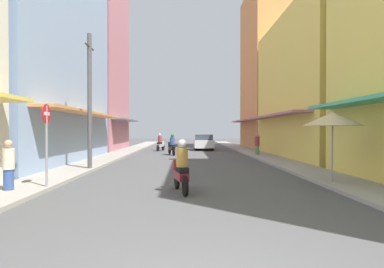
{
  "coord_description": "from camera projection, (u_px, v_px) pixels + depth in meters",
  "views": [
    {
      "loc": [
        -0.18,
        -3.32,
        1.84
      ],
      "look_at": [
        0.22,
        16.65,
        1.62
      ],
      "focal_mm": 30.92,
      "sensor_mm": 36.0,
      "label": 1
    }
  ],
  "objects": [
    {
      "name": "ground_plane",
      "position": [
        188.0,
        157.0,
        23.1
      ],
      "size": [
        104.56,
        104.56,
        0.0
      ],
      "primitive_type": "plane",
      "color": "#4C4C4F"
    },
    {
      "name": "building_right_mid",
      "position": [
        324.0,
        87.0,
        22.11
      ],
      "size": [
        7.05,
        13.11,
        9.45
      ],
      "color": "#EFD159",
      "rests_on": "ground"
    },
    {
      "name": "motorbike_black",
      "position": [
        172.0,
        146.0,
        24.59
      ],
      "size": [
        0.71,
        1.76,
        1.58
      ],
      "color": "black",
      "rests_on": "ground"
    },
    {
      "name": "pedestrian_crossing",
      "position": [
        9.0,
        167.0,
        9.52
      ],
      "size": [
        0.34,
        0.34,
        1.57
      ],
      "color": "#334C8C",
      "rests_on": "ground"
    },
    {
      "name": "sidewalk_left",
      "position": [
        113.0,
        156.0,
        23.0
      ],
      "size": [
        1.85,
        55.53,
        0.12
      ],
      "primitive_type": "cube",
      "color": "#9E9991",
      "rests_on": "ground"
    },
    {
      "name": "utility_pole",
      "position": [
        90.0,
        101.0,
        15.01
      ],
      "size": [
        0.2,
        1.2,
        6.24
      ],
      "color": "#4C4C4F",
      "rests_on": "ground"
    },
    {
      "name": "pedestrian_foreground",
      "position": [
        257.0,
        145.0,
        23.18
      ],
      "size": [
        0.34,
        0.34,
        1.66
      ],
      "color": "#598C59",
      "rests_on": "ground"
    },
    {
      "name": "parked_car",
      "position": [
        203.0,
        142.0,
        31.09
      ],
      "size": [
        1.77,
        4.1,
        1.45
      ],
      "color": "silver",
      "rests_on": "ground"
    },
    {
      "name": "motorbike_maroon",
      "position": [
        181.0,
        169.0,
        9.8
      ],
      "size": [
        0.63,
        1.79,
        1.58
      ],
      "color": "black",
      "rests_on": "ground"
    },
    {
      "name": "building_right_far",
      "position": [
        277.0,
        70.0,
        33.46
      ],
      "size": [
        7.05,
        9.02,
        15.98
      ],
      "color": "#D88C4C",
      "rests_on": "ground"
    },
    {
      "name": "vendor_umbrella",
      "position": [
        333.0,
        119.0,
        11.0
      ],
      "size": [
        1.94,
        1.94,
        2.44
      ],
      "color": "#99999E",
      "rests_on": "ground"
    },
    {
      "name": "building_left_mid",
      "position": [
        25.0,
        38.0,
        18.36
      ],
      "size": [
        7.05,
        13.44,
        14.02
      ],
      "color": "#8CA5CC",
      "rests_on": "ground"
    },
    {
      "name": "sidewalk_right",
      "position": [
        262.0,
        156.0,
        23.21
      ],
      "size": [
        1.85,
        55.53,
        0.12
      ],
      "primitive_type": "cube",
      "color": "#9E9991",
      "rests_on": "ground"
    },
    {
      "name": "building_left_far",
      "position": [
        88.0,
        56.0,
        30.24
      ],
      "size": [
        7.05,
        9.06,
        17.26
      ],
      "color": "#B7727F",
      "rests_on": "ground"
    },
    {
      "name": "motorbike_silver",
      "position": [
        160.0,
        143.0,
        29.59
      ],
      "size": [
        0.72,
        1.75,
        1.58
      ],
      "color": "black",
      "rests_on": "ground"
    },
    {
      "name": "motorbike_orange",
      "position": [
        205.0,
        142.0,
        36.7
      ],
      "size": [
        0.6,
        1.8,
        0.96
      ],
      "color": "black",
      "rests_on": "ground"
    },
    {
      "name": "street_sign_no_entry",
      "position": [
        46.0,
        134.0,
        10.11
      ],
      "size": [
        0.07,
        0.6,
        2.65
      ],
      "color": "gray",
      "rests_on": "ground"
    }
  ]
}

